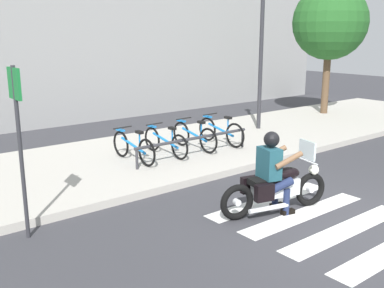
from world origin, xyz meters
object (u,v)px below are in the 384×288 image
(rider, at_px, (273,167))
(street_sign, at_px, (18,123))
(bike_rack, at_px, (194,140))
(tree_near_rack, at_px, (330,23))
(street_lamp, at_px, (261,49))
(motorcycle, at_px, (276,187))
(bicycle_0, at_px, (133,147))
(bicycle_2, at_px, (194,136))
(bicycle_3, at_px, (221,131))
(bicycle_1, at_px, (165,142))

(rider, height_order, street_sign, street_sign)
(bike_rack, height_order, tree_near_rack, tree_near_rack)
(street_lamp, bearing_deg, street_sign, -160.11)
(street_sign, bearing_deg, rider, -24.49)
(motorcycle, relative_size, bike_rack, 0.64)
(rider, distance_m, bicycle_0, 3.76)
(bicycle_2, relative_size, bicycle_3, 0.99)
(motorcycle, xyz_separation_m, bicycle_0, (-0.53, 3.75, 0.04))
(bicycle_1, distance_m, tree_near_rack, 8.44)
(bicycle_1, relative_size, street_sign, 0.65)
(bicycle_3, xyz_separation_m, street_lamp, (2.27, 0.80, 2.03))
(motorcycle, distance_m, rider, 0.37)
(bicycle_0, xyz_separation_m, bicycle_2, (1.76, -0.00, 0.00))
(motorcycle, height_order, bicycle_2, motorcycle)
(rider, height_order, bicycle_3, rider)
(rider, xyz_separation_m, bicycle_3, (2.19, 3.72, -0.31))
(bicycle_1, xyz_separation_m, street_sign, (-3.99, -2.10, 1.26))
(bicycle_0, xyz_separation_m, bicycle_3, (2.64, -0.00, 0.01))
(street_sign, xyz_separation_m, tree_near_rack, (11.85, 3.30, 1.57))
(motorcycle, xyz_separation_m, bicycle_3, (2.11, 3.74, 0.05))
(motorcycle, relative_size, bicycle_0, 1.25)
(motorcycle, bearing_deg, bicycle_1, 84.61)
(rider, relative_size, bicycle_2, 0.87)
(bicycle_2, height_order, street_lamp, street_lamp)
(bicycle_0, relative_size, street_lamp, 0.40)
(bicycle_3, height_order, bike_rack, bicycle_3)
(motorcycle, height_order, rider, rider)
(rider, bearing_deg, bicycle_1, 83.43)
(rider, distance_m, tree_near_rack, 9.96)
(bicycle_3, distance_m, street_sign, 6.25)
(bicycle_0, relative_size, bicycle_3, 1.00)
(motorcycle, xyz_separation_m, bike_rack, (0.79, 3.19, 0.11))
(bicycle_0, distance_m, bicycle_2, 1.76)
(bicycle_2, height_order, tree_near_rack, tree_near_rack)
(bicycle_1, relative_size, bicycle_3, 1.00)
(bike_rack, relative_size, tree_near_rack, 0.70)
(motorcycle, height_order, bicycle_3, motorcycle)
(bicycle_2, relative_size, street_sign, 0.64)
(bicycle_2, bearing_deg, bicycle_3, -0.01)
(rider, bearing_deg, bike_rack, 74.67)
(motorcycle, bearing_deg, tree_near_rack, 31.04)
(street_lamp, xyz_separation_m, street_sign, (-8.02, -2.90, -0.79))
(bicycle_0, bearing_deg, bicycle_3, -0.01)
(tree_near_rack, bearing_deg, bicycle_3, -168.88)
(bicycle_0, bearing_deg, street_lamp, 9.26)
(bicycle_3, bearing_deg, bicycle_2, 179.99)
(rider, xyz_separation_m, street_sign, (-3.56, 1.62, 0.93))
(bicycle_0, distance_m, street_sign, 3.96)
(bicycle_0, distance_m, tree_near_rack, 9.27)
(street_sign, bearing_deg, bicycle_2, 23.33)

